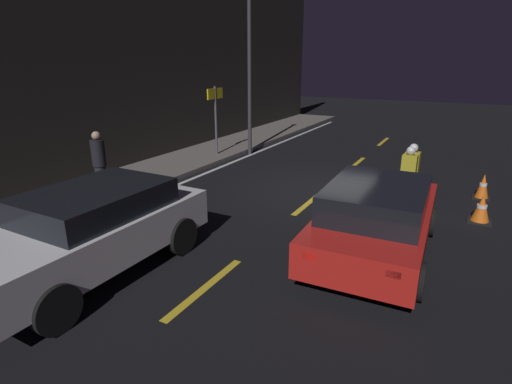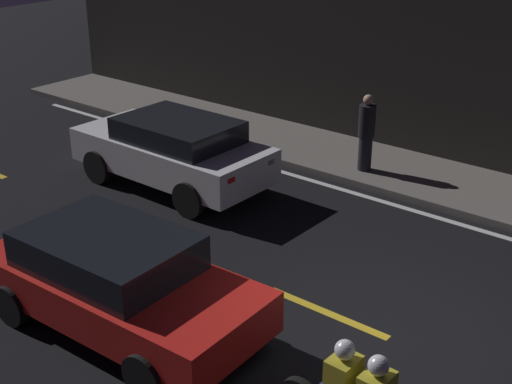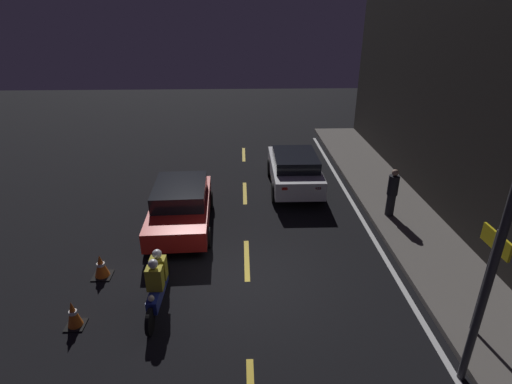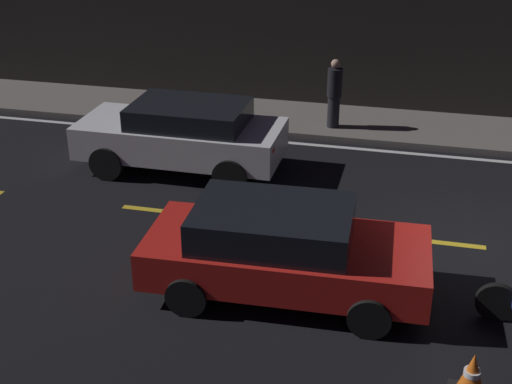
% 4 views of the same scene
% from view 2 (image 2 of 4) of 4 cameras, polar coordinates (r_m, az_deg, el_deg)
% --- Properties ---
extents(ground_plane, '(56.00, 56.00, 0.00)m').
position_cam_2_polar(ground_plane, '(9.97, 10.57, -11.45)').
color(ground_plane, black).
extents(lane_dash_b, '(2.00, 0.14, 0.01)m').
position_cam_2_polar(lane_dash_b, '(13.02, -11.04, -2.60)').
color(lane_dash_b, gold).
rests_on(lane_dash_b, ground).
extents(lane_dash_c, '(2.00, 0.14, 0.01)m').
position_cam_2_polar(lane_dash_c, '(10.38, 5.69, -9.57)').
color(lane_dash_c, gold).
rests_on(lane_dash_c, ground).
extents(lane_solid_kerb, '(25.20, 0.14, 0.01)m').
position_cam_2_polar(lane_solid_kerb, '(13.10, 18.86, -3.33)').
color(lane_solid_kerb, silver).
rests_on(lane_solid_kerb, ground).
extents(sedan_white, '(4.15, 1.91, 1.44)m').
position_cam_2_polar(sedan_white, '(14.20, -6.64, 3.39)').
color(sedan_white, silver).
rests_on(sedan_white, ground).
extents(taxi_red, '(4.19, 2.03, 1.38)m').
position_cam_2_polar(taxi_red, '(9.86, -11.05, -6.88)').
color(taxi_red, red).
rests_on(taxi_red, ground).
extents(pedestrian, '(0.34, 0.34, 1.61)m').
position_cam_2_polar(pedestrian, '(14.72, 8.82, 4.74)').
color(pedestrian, black).
rests_on(pedestrian, raised_curb).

